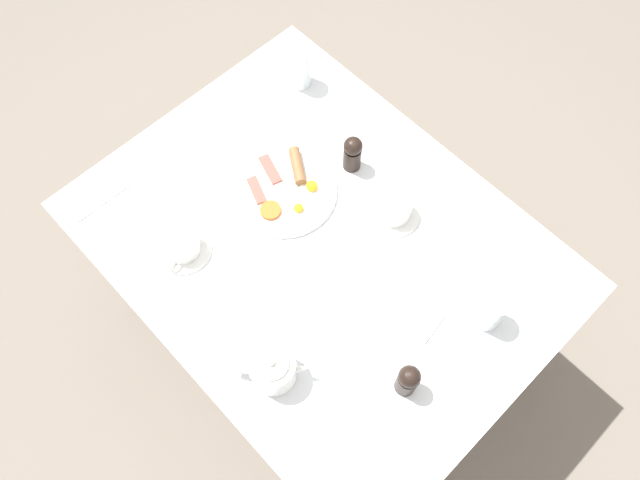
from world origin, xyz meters
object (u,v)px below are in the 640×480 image
(water_glass_tall, at_px, (299,68))
(napkin_folded, at_px, (410,311))
(salt_grinder, at_px, (352,153))
(fork_by_plate, at_px, (103,202))
(teacup_with_saucer_left, at_px, (182,245))
(water_glass_short, at_px, (490,310))
(teapot_near, at_px, (272,369))
(pepper_grinder, at_px, (408,380))
(knife_by_plate, at_px, (334,119))
(breakfast_plate, at_px, (286,189))
(teacup_with_saucer_right, at_px, (394,209))

(water_glass_tall, xyz_separation_m, napkin_folded, (0.28, 0.69, -0.06))
(salt_grinder, relative_size, fork_by_plate, 0.69)
(teacup_with_saucer_left, height_order, water_glass_short, water_glass_short)
(teapot_near, bearing_deg, teacup_with_saucer_left, 127.70)
(teacup_with_saucer_left, distance_m, napkin_folded, 0.58)
(pepper_grinder, bearing_deg, knife_by_plate, -122.14)
(salt_grinder, distance_m, knife_by_plate, 0.17)
(breakfast_plate, height_order, pepper_grinder, pepper_grinder)
(napkin_folded, xyz_separation_m, fork_by_plate, (0.36, -0.76, -0.00))
(teapot_near, relative_size, napkin_folded, 0.92)
(water_glass_short, bearing_deg, napkin_folded, -49.47)
(teacup_with_saucer_left, xyz_separation_m, water_glass_short, (-0.41, 0.64, 0.03))
(fork_by_plate, height_order, knife_by_plate, same)
(pepper_grinder, bearing_deg, teacup_with_saucer_right, -133.42)
(teacup_with_saucer_right, distance_m, salt_grinder, 0.18)
(breakfast_plate, distance_m, water_glass_tall, 0.37)
(napkin_folded, bearing_deg, knife_by_plate, -116.35)
(fork_by_plate, bearing_deg, salt_grinder, 146.04)
(napkin_folded, height_order, fork_by_plate, napkin_folded)
(teapot_near, relative_size, fork_by_plate, 0.86)
(knife_by_plate, bearing_deg, fork_by_plate, -20.10)
(pepper_grinder, bearing_deg, fork_by_plate, -76.14)
(teapot_near, height_order, knife_by_plate, teapot_near)
(napkin_folded, bearing_deg, pepper_grinder, 38.50)
(teacup_with_saucer_right, relative_size, pepper_grinder, 1.19)
(salt_grinder, bearing_deg, teacup_with_saucer_left, -13.25)
(teapot_near, bearing_deg, water_glass_short, 15.57)
(knife_by_plate, bearing_deg, pepper_grinder, 57.86)
(salt_grinder, bearing_deg, pepper_grinder, 56.49)
(teapot_near, distance_m, water_glass_short, 0.52)
(water_glass_tall, height_order, knife_by_plate, water_glass_tall)
(breakfast_plate, relative_size, pepper_grinder, 2.38)
(teacup_with_saucer_right, bearing_deg, pepper_grinder, 46.58)
(water_glass_short, height_order, knife_by_plate, water_glass_short)
(breakfast_plate, bearing_deg, teacup_with_saucer_left, -9.60)
(water_glass_short, bearing_deg, salt_grinder, -98.18)
(teapot_near, height_order, water_glass_tall, water_glass_tall)
(teapot_near, distance_m, fork_by_plate, 0.64)
(teacup_with_saucer_right, height_order, napkin_folded, teacup_with_saucer_right)
(breakfast_plate, xyz_separation_m, napkin_folded, (0.01, 0.45, -0.01))
(napkin_folded, bearing_deg, teacup_with_saucer_right, -127.95)
(water_glass_short, xyz_separation_m, salt_grinder, (-0.08, -0.52, 0.00))
(pepper_grinder, distance_m, knife_by_plate, 0.76)
(salt_grinder, bearing_deg, fork_by_plate, -33.96)
(teapot_near, xyz_separation_m, salt_grinder, (-0.53, -0.27, 0.01))
(teapot_near, bearing_deg, pepper_grinder, -4.82)
(salt_grinder, height_order, napkin_folded, salt_grinder)
(breakfast_plate, relative_size, napkin_folded, 1.77)
(breakfast_plate, distance_m, pepper_grinder, 0.59)
(salt_grinder, relative_size, knife_by_plate, 0.56)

